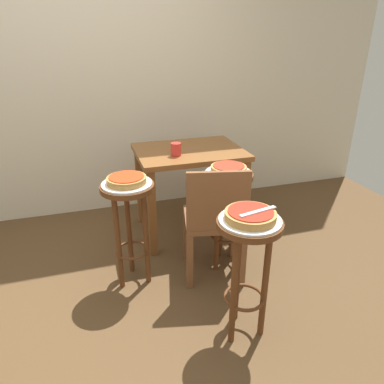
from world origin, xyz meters
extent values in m
plane|color=brown|center=(0.00, 0.00, 0.00)|extent=(6.00, 6.00, 0.00)
cube|color=beige|center=(0.00, 1.65, 1.50)|extent=(6.00, 0.10, 3.00)
cylinder|color=#5B3319|center=(0.74, -0.30, 0.72)|extent=(0.34, 0.34, 0.03)
cylinder|color=#5B3319|center=(0.74, -0.19, 0.35)|extent=(0.04, 0.04, 0.70)
cylinder|color=#5B3319|center=(0.65, -0.35, 0.35)|extent=(0.04, 0.04, 0.70)
cylinder|color=#5B3319|center=(0.83, -0.35, 0.35)|extent=(0.04, 0.04, 0.70)
torus|color=#5B3319|center=(0.74, -0.30, 0.24)|extent=(0.23, 0.23, 0.02)
cylinder|color=white|center=(0.74, -0.30, 0.74)|extent=(0.32, 0.32, 0.01)
cylinder|color=#B78442|center=(0.74, -0.30, 0.77)|extent=(0.26, 0.26, 0.04)
cylinder|color=red|center=(0.74, -0.30, 0.79)|extent=(0.23, 0.23, 0.01)
cylinder|color=#5B3319|center=(0.90, 0.36, 0.72)|extent=(0.34, 0.34, 0.03)
cylinder|color=#5B3319|center=(0.90, 0.47, 0.35)|extent=(0.04, 0.04, 0.70)
cylinder|color=#5B3319|center=(0.81, 0.31, 0.35)|extent=(0.04, 0.04, 0.70)
cylinder|color=#5B3319|center=(0.99, 0.31, 0.35)|extent=(0.04, 0.04, 0.70)
torus|color=#5B3319|center=(0.90, 0.36, 0.24)|extent=(0.23, 0.23, 0.02)
cylinder|color=silver|center=(0.90, 0.36, 0.74)|extent=(0.32, 0.32, 0.01)
cylinder|color=tan|center=(0.90, 0.36, 0.77)|extent=(0.24, 0.24, 0.04)
cylinder|color=#B23823|center=(0.90, 0.36, 0.79)|extent=(0.21, 0.21, 0.01)
cylinder|color=#5B3319|center=(0.21, 0.37, 0.72)|extent=(0.34, 0.34, 0.03)
cylinder|color=#5B3319|center=(0.21, 0.47, 0.35)|extent=(0.04, 0.04, 0.70)
cylinder|color=#5B3319|center=(0.11, 0.31, 0.35)|extent=(0.04, 0.04, 0.70)
cylinder|color=#5B3319|center=(0.30, 0.31, 0.35)|extent=(0.04, 0.04, 0.70)
torus|color=#5B3319|center=(0.21, 0.37, 0.24)|extent=(0.23, 0.23, 0.02)
cylinder|color=white|center=(0.21, 0.37, 0.74)|extent=(0.32, 0.32, 0.01)
cylinder|color=#B78442|center=(0.21, 0.37, 0.77)|extent=(0.25, 0.25, 0.04)
cylinder|color=red|center=(0.21, 0.37, 0.79)|extent=(0.22, 0.22, 0.01)
cube|color=brown|center=(0.79, 0.93, 0.73)|extent=(0.86, 0.66, 0.04)
cube|color=brown|center=(0.41, 0.65, 0.35)|extent=(0.06, 0.06, 0.71)
cube|color=brown|center=(1.17, 0.65, 0.35)|extent=(0.06, 0.06, 0.71)
cube|color=brown|center=(0.41, 1.21, 0.35)|extent=(0.06, 0.06, 0.71)
cube|color=brown|center=(1.17, 1.21, 0.35)|extent=(0.06, 0.06, 0.71)
cylinder|color=red|center=(0.64, 0.81, 0.80)|extent=(0.08, 0.08, 0.10)
cube|color=brown|center=(0.77, 0.30, 0.43)|extent=(0.48, 0.48, 0.04)
cube|color=brown|center=(0.73, 0.13, 0.65)|extent=(0.40, 0.12, 0.40)
cube|color=brown|center=(0.99, 0.44, 0.21)|extent=(0.04, 0.04, 0.42)
cube|color=brown|center=(0.64, 0.52, 0.21)|extent=(0.04, 0.04, 0.42)
cube|color=brown|center=(0.91, 0.09, 0.21)|extent=(0.04, 0.04, 0.42)
cube|color=brown|center=(0.56, 0.17, 0.21)|extent=(0.04, 0.04, 0.42)
cube|color=silver|center=(0.77, -0.32, 0.79)|extent=(0.22, 0.07, 0.01)
camera|label=1|loc=(-0.01, -1.73, 1.60)|focal=33.12mm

